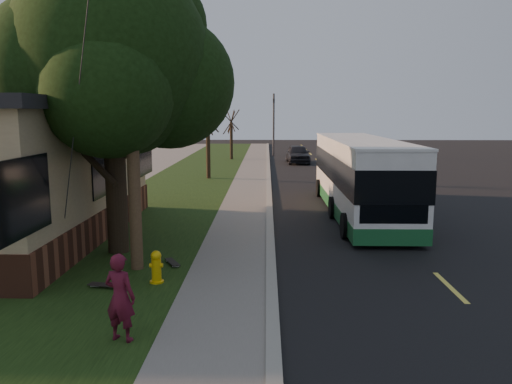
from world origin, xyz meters
TOP-DOWN VIEW (x-y plane):
  - ground at (0.00, 0.00)m, footprint 120.00×120.00m
  - road at (4.00, 10.00)m, footprint 8.00×80.00m
  - curb at (0.00, 10.00)m, footprint 0.25×80.00m
  - sidewalk at (-1.00, 10.00)m, footprint 2.00×80.00m
  - grass_verge at (-4.50, 10.00)m, footprint 5.00×80.00m
  - fire_hydrant at (-2.60, 0.00)m, footprint 0.32×0.32m
  - utility_pole at (-3.31, 0.99)m, footprint 2.86×3.21m
  - leafy_tree at (-4.17, 2.65)m, footprint 6.30×6.00m
  - bare_tree_near at (-3.50, 18.00)m, footprint 1.38×1.21m
  - bare_tree_far at (-3.00, 30.00)m, footprint 1.38×1.21m
  - traffic_signal at (0.50, 34.00)m, footprint 0.18×0.22m
  - transit_bus at (3.43, 8.20)m, footprint 2.45×10.64m
  - skateboarder at (-2.56, -2.89)m, footprint 0.64×0.51m
  - skateboard_main at (-2.50, 1.36)m, footprint 0.52×0.75m
  - skateboard_spare at (-3.62, -0.38)m, footprint 0.86×0.38m
  - distant_car at (2.29, 27.53)m, footprint 1.75×4.16m

SIDE VIEW (x-z plane):
  - ground at x=0.00m, z-range 0.00..0.00m
  - road at x=4.00m, z-range 0.00..0.01m
  - grass_verge at x=-4.50m, z-range 0.00..0.07m
  - sidewalk at x=-1.00m, z-range 0.00..0.08m
  - curb at x=0.00m, z-range 0.00..0.12m
  - skateboard_main at x=-2.50m, z-range 0.09..0.16m
  - skateboard_spare at x=-3.62m, z-range 0.09..0.17m
  - fire_hydrant at x=-2.60m, z-range 0.06..0.80m
  - distant_car at x=2.29m, z-range 0.00..1.41m
  - skateboarder at x=-2.56m, z-range 0.07..1.58m
  - transit_bus at x=3.43m, z-range 0.09..2.98m
  - bare_tree_far at x=-3.00m, z-range -0.01..4.02m
  - bare_tree_near at x=-3.50m, z-range 0.00..4.30m
  - traffic_signal at x=0.50m, z-range 0.41..5.91m
  - utility_pole at x=-3.31m, z-range 0.10..9.17m
  - leafy_tree at x=-4.17m, z-range 1.27..9.07m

